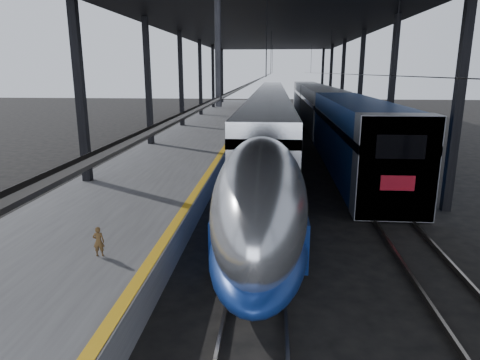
# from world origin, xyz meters

# --- Properties ---
(ground) EXTENTS (160.00, 160.00, 0.00)m
(ground) POSITION_xyz_m (0.00, 0.00, 0.00)
(ground) COLOR black
(ground) RESTS_ON ground
(platform) EXTENTS (6.00, 80.00, 1.00)m
(platform) POSITION_xyz_m (-3.50, 20.00, 0.50)
(platform) COLOR #4C4C4F
(platform) RESTS_ON ground
(yellow_strip) EXTENTS (0.30, 80.00, 0.01)m
(yellow_strip) POSITION_xyz_m (-0.70, 20.00, 1.00)
(yellow_strip) COLOR gold
(yellow_strip) RESTS_ON platform
(rails) EXTENTS (6.52, 80.00, 0.16)m
(rails) POSITION_xyz_m (4.50, 20.00, 0.08)
(rails) COLOR slate
(rails) RESTS_ON ground
(canopy) EXTENTS (18.00, 75.00, 9.47)m
(canopy) POSITION_xyz_m (1.90, 20.00, 9.12)
(canopy) COLOR black
(canopy) RESTS_ON ground
(tgv_train) EXTENTS (2.77, 65.20, 3.96)m
(tgv_train) POSITION_xyz_m (2.00, 26.54, 1.85)
(tgv_train) COLOR #ABADB2
(tgv_train) RESTS_ON ground
(second_train) EXTENTS (2.99, 56.05, 4.12)m
(second_train) POSITION_xyz_m (7.00, 30.43, 2.09)
(second_train) COLOR navy
(second_train) RESTS_ON ground
(child) EXTENTS (0.31, 0.23, 0.80)m
(child) POSITION_xyz_m (-2.11, -2.72, 1.40)
(child) COLOR #51381B
(child) RESTS_ON platform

